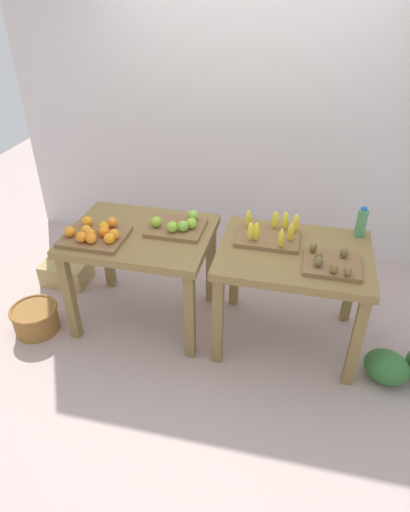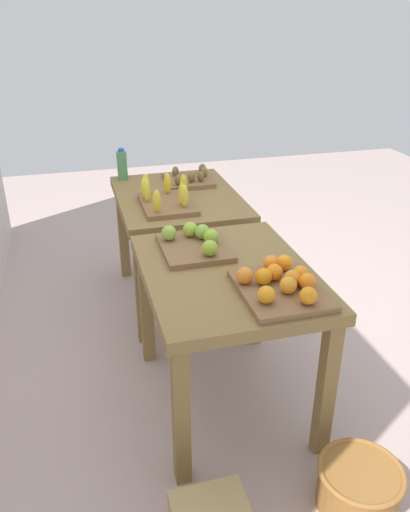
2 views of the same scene
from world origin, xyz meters
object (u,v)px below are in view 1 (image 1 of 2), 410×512
Objects in this scene: display_table_left at (141,246)px; water_bottle at (361,223)px; orange_bin at (95,234)px; apple_bin at (178,226)px; banana_crate at (270,234)px; display_table_right at (293,266)px; kiwi_bin at (331,263)px; cardboard_produce_box at (67,272)px; wicker_basket at (36,318)px.

water_bottle is at bearing 11.40° from display_table_left.
orange_bin is (-0.27, -0.16, 0.16)m from display_table_left.
apple_bin is 0.91× the size of banana_crate.
display_table_left is 0.35m from orange_bin.
apple_bin is (0.53, 0.26, -0.01)m from orange_bin.
orange_bin is 1.23m from banana_crate.
apple_bin is 1.31m from water_bottle.
kiwi_bin is (0.23, -0.14, 0.15)m from display_table_right.
kiwi_bin is at bearing 1.01° from orange_bin.
apple_bin is at bearing -178.18° from banana_crate.
water_bottle is (0.20, 0.45, 0.08)m from kiwi_bin.
kiwi_bin is 2.38m from cardboard_produce_box.
display_table_right is 1.41m from orange_bin.
display_table_right is at bearing 0.00° from display_table_left.
orange_bin is 1.22× the size of kiwi_bin.
display_table_right is at bearing 149.91° from kiwi_bin.
display_table_left is 1.03m from wicker_basket.
orange_bin is 1.21× the size of wicker_basket.
kiwi_bin is (1.09, -0.23, -0.01)m from apple_bin.
orange_bin is 1.88m from water_bottle.
banana_crate reaches higher than display_table_right.
orange_bin is at bearing -154.02° from apple_bin.
apple_bin is at bearing 173.77° from display_table_right.
display_table_left is 2.60× the size of apple_bin.
apple_bin is 1.12m from kiwi_bin.
wicker_basket is at bearing -164.21° from water_bottle.
water_bottle is (0.62, 0.20, 0.06)m from banana_crate.
orange_bin is (-1.39, -0.16, 0.16)m from display_table_right.
wicker_basket is (-1.72, -0.47, -0.73)m from banana_crate.
banana_crate reaches higher than wicker_basket.
orange_bin is 0.59m from apple_bin.
water_bottle reaches higher than display_table_left.
banana_crate is at bearing -5.86° from cardboard_produce_box.
wicker_basket is (-1.91, -0.35, -0.57)m from display_table_right.
cardboard_produce_box is (-0.60, 0.46, -0.74)m from orange_bin.
orange_bin is at bearing -148.58° from display_table_left.
cardboard_produce_box is (-1.99, 0.30, -0.58)m from display_table_right.
cardboard_produce_box is (-0.08, 0.65, -0.01)m from wicker_basket.
kiwi_bin is at bearing -30.09° from display_table_right.
display_table_left is 2.36× the size of banana_crate.
apple_bin is at bearing 19.79° from display_table_left.
banana_crate reaches higher than orange_bin.
water_bottle is 2.56m from wicker_basket.
water_bottle is at bearing 35.91° from display_table_right.
display_table_left is 1.37m from kiwi_bin.
kiwi_bin is 0.99× the size of wicker_basket.
orange_bin is at bearing 19.52° from wicker_basket.
display_table_right is 2.85× the size of wicker_basket.
banana_crate is 1.96m from cardboard_produce_box.
water_bottle reaches higher than banana_crate.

